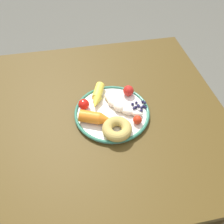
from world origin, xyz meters
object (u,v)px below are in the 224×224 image
object	(u,v)px
dining_table	(102,126)
tomato_near	(128,91)
carrot_orange	(96,118)
donut	(117,129)
carrot_yellow	(98,96)
tomato_mid	(137,120)
blueberry_pile	(139,106)
tomato_far	(84,104)
plate	(112,113)
banana	(120,107)

from	to	relation	value
dining_table	tomato_near	bearing A→B (deg)	-155.06
carrot_orange	donut	size ratio (longest dim) A/B	1.25
carrot_yellow	tomato_mid	xyz separation A→B (m)	(-0.12, 0.14, -0.00)
blueberry_pile	tomato_far	distance (m)	0.21
tomato_near	tomato_mid	distance (m)	0.15
blueberry_pile	tomato_near	xyz separation A→B (m)	(0.03, -0.07, 0.01)
plate	tomato_near	xyz separation A→B (m)	(-0.08, -0.08, 0.02)
carrot_yellow	blueberry_pile	world-z (taller)	carrot_yellow
blueberry_pile	donut	bearing A→B (deg)	42.54
plate	donut	world-z (taller)	donut
donut	blueberry_pile	world-z (taller)	donut
tomato_far	tomato_mid	bearing A→B (deg)	149.07
plate	banana	world-z (taller)	banana
blueberry_pile	tomato_mid	xyz separation A→B (m)	(0.03, 0.07, 0.01)
donut	tomato_near	distance (m)	0.19
dining_table	carrot_yellow	bearing A→B (deg)	-84.57
blueberry_pile	tomato_near	world-z (taller)	tomato_near
blueberry_pile	tomato_far	world-z (taller)	tomato_far
blueberry_pile	plate	bearing A→B (deg)	2.73
donut	tomato_mid	xyz separation A→B (m)	(-0.08, -0.03, -0.00)
tomato_near	tomato_far	bearing A→B (deg)	12.33
tomato_far	carrot_yellow	bearing A→B (deg)	-147.57
donut	tomato_far	xyz separation A→B (m)	(0.10, -0.13, 0.00)
banana	carrot_orange	size ratio (longest dim) A/B	1.11
blueberry_pile	tomato_far	xyz separation A→B (m)	(0.21, -0.03, 0.01)
carrot_orange	carrot_yellow	xyz separation A→B (m)	(-0.02, -0.11, -0.00)
tomato_near	tomato_mid	xyz separation A→B (m)	(0.00, 0.15, -0.00)
tomato_far	donut	bearing A→B (deg)	126.63
dining_table	tomato_far	world-z (taller)	tomato_far
carrot_yellow	donut	distance (m)	0.18
carrot_orange	blueberry_pile	size ratio (longest dim) A/B	2.29
dining_table	banana	xyz separation A→B (m)	(-0.07, 0.02, 0.12)
dining_table	plate	xyz separation A→B (m)	(-0.04, 0.03, 0.10)
plate	carrot_orange	distance (m)	0.08
plate	tomato_mid	distance (m)	0.10
donut	blueberry_pile	xyz separation A→B (m)	(-0.11, -0.10, -0.01)
tomato_near	carrot_orange	bearing A→B (deg)	38.69
tomato_near	dining_table	bearing A→B (deg)	24.94
plate	dining_table	bearing A→B (deg)	-35.49
carrot_orange	tomato_far	bearing A→B (deg)	-64.06
carrot_yellow	dining_table	bearing A→B (deg)	95.43
carrot_orange	tomato_near	distance (m)	0.18
tomato_near	tomato_far	world-z (taller)	tomato_near
tomato_near	tomato_mid	size ratio (longest dim) A/B	1.30
carrot_orange	carrot_yellow	size ratio (longest dim) A/B	0.99
carrot_yellow	tomato_near	xyz separation A→B (m)	(-0.12, -0.00, 0.00)
carrot_yellow	blueberry_pile	bearing A→B (deg)	153.80
dining_table	blueberry_pile	distance (m)	0.18
tomato_mid	carrot_yellow	bearing A→B (deg)	-50.57
tomato_far	tomato_near	bearing A→B (deg)	-167.67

